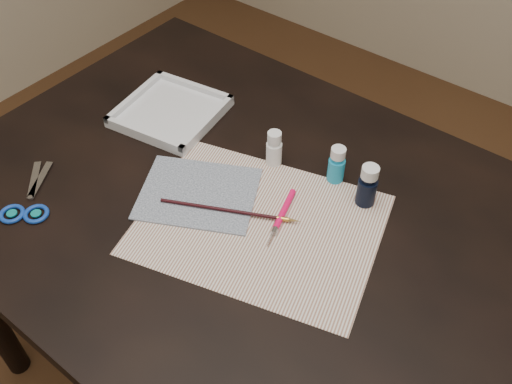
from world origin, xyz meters
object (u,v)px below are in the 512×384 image
Objects in this scene: scissors at (29,192)px; palette_tray at (170,111)px; paint_bottle_cyan at (337,164)px; canvas at (198,193)px; paint_bottle_white at (274,148)px; paper at (259,224)px; paint_bottle_navy at (368,186)px.

palette_tray is at bearing -52.82° from scissors.
paint_bottle_cyan is 0.39× the size of palette_tray.
paint_bottle_cyan is 0.63m from scissors.
paint_bottle_white reaches higher than canvas.
canvas is 1.19× the size of scissors.
scissors is at bearing -131.56° from paint_bottle_white.
canvas reaches higher than paper.
paint_bottle_cyan reaches higher than scissors.
paint_bottle_white is 0.14m from paint_bottle_cyan.
canvas is 2.45× the size of paint_bottle_navy.
canvas is at bearing -175.10° from paper.
paper is 0.22m from paint_bottle_navy.
paint_bottle_navy is 0.44× the size of palette_tray.
paint_bottle_cyan is at bearing 7.56° from palette_tray.
palette_tray is at bearing 145.73° from canvas.
scissors is at bearing -142.55° from canvas.
paper is at bearing -103.71° from paint_bottle_cyan.
paint_bottle_white reaches higher than palette_tray.
canvas is 2.74× the size of paint_bottle_cyan.
paint_bottle_cyan is at bearing 76.29° from paper.
scissors is at bearing -138.28° from paint_bottle_cyan.
paper is 4.80× the size of paint_bottle_navy.
paint_bottle_white is 0.21m from paint_bottle_navy.
paint_bottle_cyan is 0.08m from paint_bottle_navy.
scissors is at bearing -144.08° from paint_bottle_navy.
palette_tray is (-0.50, -0.04, -0.03)m from paint_bottle_navy.
paint_bottle_cyan is (0.05, 0.19, 0.04)m from paper.
palette_tray is (-0.29, -0.02, -0.03)m from paint_bottle_white.
paint_bottle_navy is at bearing 34.36° from canvas.
paint_bottle_cyan reaches higher than canvas.
palette_tray is at bearing -172.44° from paint_bottle_cyan.
paint_bottle_white is (0.06, 0.17, 0.04)m from canvas.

